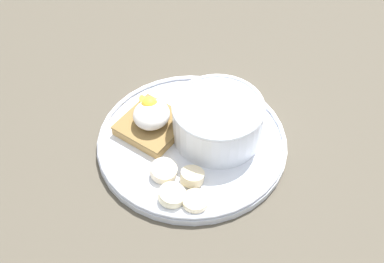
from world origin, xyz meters
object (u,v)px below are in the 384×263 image
object	(u,v)px
banana_slice_back	(195,201)
oatmeal_bowl	(218,120)
banana_slice_right	(164,171)
toast_slice	(153,124)
poached_egg	(152,112)
banana_slice_left	(172,195)
banana_slice_front	(192,176)

from	to	relation	value
banana_slice_back	oatmeal_bowl	bearing A→B (deg)	6.11
banana_slice_back	banana_slice_right	world-z (taller)	banana_slice_right
toast_slice	poached_egg	distance (cm)	2.33
toast_slice	banana_slice_left	bearing A→B (deg)	-144.75
oatmeal_bowl	banana_slice_front	world-z (taller)	oatmeal_bowl
oatmeal_bowl	banana_slice_right	bearing A→B (deg)	155.20
toast_slice	banana_slice_front	size ratio (longest dim) A/B	2.61
poached_egg	banana_slice_left	distance (cm)	13.04
toast_slice	banana_slice_back	bearing A→B (deg)	-133.70
oatmeal_bowl	banana_slice_left	size ratio (longest dim) A/B	2.69
banana_slice_right	banana_slice_front	bearing A→B (deg)	-83.26
banana_slice_front	banana_slice_left	xyz separation A→B (cm)	(-3.67, 1.36, -0.09)
toast_slice	banana_slice_front	bearing A→B (deg)	-127.52
poached_egg	toast_slice	bearing A→B (deg)	-137.92
toast_slice	banana_slice_left	world-z (taller)	same
toast_slice	banana_slice_right	distance (cm)	8.54
banana_slice_back	banana_slice_front	bearing A→B (deg)	27.39
poached_egg	banana_slice_front	distance (cm)	11.32
oatmeal_bowl	banana_slice_back	bearing A→B (deg)	-173.89
toast_slice	banana_slice_back	size ratio (longest dim) A/B	2.12
poached_egg	banana_slice_front	size ratio (longest dim) A/B	1.87
toast_slice	poached_egg	bearing A→B (deg)	42.08
banana_slice_left	oatmeal_bowl	bearing A→B (deg)	-7.91
oatmeal_bowl	banana_slice_right	size ratio (longest dim) A/B	2.98
banana_slice_front	banana_slice_left	size ratio (longest dim) A/B	0.82
poached_egg	banana_slice_back	distance (cm)	14.69
poached_egg	banana_slice_right	size ratio (longest dim) A/B	1.69
banana_slice_left	banana_slice_back	size ratio (longest dim) A/B	0.99
banana_slice_front	toast_slice	bearing A→B (deg)	52.48
banana_slice_front	banana_slice_right	xyz separation A→B (cm)	(-0.46, 3.90, -0.05)
toast_slice	banana_slice_front	distance (cm)	10.90
banana_slice_right	oatmeal_bowl	bearing A→B (deg)	-24.80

